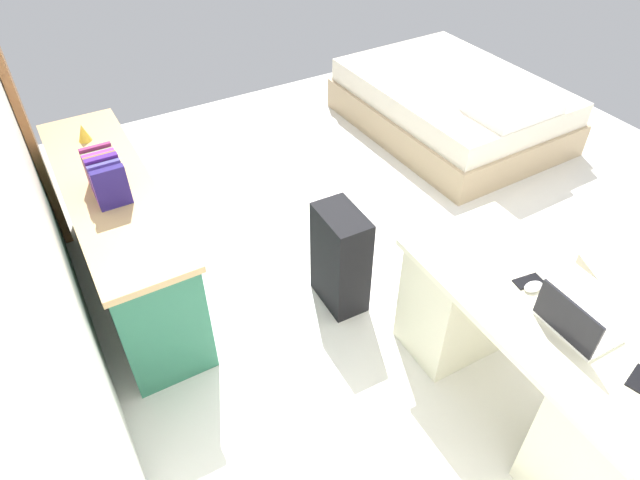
# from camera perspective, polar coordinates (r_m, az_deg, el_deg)

# --- Properties ---
(ground_plane) EXTENTS (5.58, 5.58, 0.00)m
(ground_plane) POSITION_cam_1_polar(r_m,az_deg,el_deg) (3.91, 10.08, -1.11)
(ground_plane) COLOR silver
(wall_back) EXTENTS (4.58, 0.10, 2.68)m
(wall_back) POSITION_cam_1_polar(r_m,az_deg,el_deg) (2.48, -28.91, 5.38)
(wall_back) COLOR silver
(wall_back) RESTS_ON ground_plane
(door_wooden) EXTENTS (0.88, 0.05, 2.04)m
(door_wooden) POSITION_cam_1_polar(r_m,az_deg,el_deg) (4.18, -29.31, 13.93)
(door_wooden) COLOR #936038
(door_wooden) RESTS_ON ground_plane
(desk) EXTENTS (1.45, 0.69, 0.73)m
(desk) POSITION_cam_1_polar(r_m,az_deg,el_deg) (2.94, 20.78, -11.13)
(desk) COLOR beige
(desk) RESTS_ON ground_plane
(credenza) EXTENTS (1.80, 0.48, 0.78)m
(credenza) POSITION_cam_1_polar(r_m,az_deg,el_deg) (3.57, -19.53, 0.31)
(credenza) COLOR #28664C
(credenza) RESTS_ON ground_plane
(bed) EXTENTS (1.93, 1.44, 0.58)m
(bed) POSITION_cam_1_polar(r_m,az_deg,el_deg) (5.22, 13.34, 13.29)
(bed) COLOR tan
(bed) RESTS_ON ground_plane
(suitcase_black) EXTENTS (0.37, 0.23, 0.67)m
(suitcase_black) POSITION_cam_1_polar(r_m,az_deg,el_deg) (3.30, 2.11, -1.95)
(suitcase_black) COLOR black
(suitcase_black) RESTS_ON ground_plane
(laptop) EXTENTS (0.31, 0.23, 0.21)m
(laptop) POSITION_cam_1_polar(r_m,az_deg,el_deg) (2.60, 24.59, -7.77)
(laptop) COLOR silver
(laptop) RESTS_ON desk
(computer_mouse) EXTENTS (0.06, 0.10, 0.03)m
(computer_mouse) POSITION_cam_1_polar(r_m,az_deg,el_deg) (2.74, 21.07, -4.49)
(computer_mouse) COLOR white
(computer_mouse) RESTS_ON desk
(cell_phone_near_laptop) EXTENTS (0.10, 0.15, 0.01)m
(cell_phone_near_laptop) POSITION_cam_1_polar(r_m,az_deg,el_deg) (2.58, 29.96, -12.22)
(cell_phone_near_laptop) COLOR black
(cell_phone_near_laptop) RESTS_ON desk
(cell_phone_by_mouse) EXTENTS (0.08, 0.14, 0.01)m
(cell_phone_by_mouse) POSITION_cam_1_polar(r_m,az_deg,el_deg) (2.78, 20.57, -3.98)
(cell_phone_by_mouse) COLOR black
(cell_phone_by_mouse) RESTS_ON desk
(book_row) EXTENTS (0.31, 0.17, 0.24)m
(book_row) POSITION_cam_1_polar(r_m,az_deg,el_deg) (3.21, -21.10, 6.11)
(book_row) COLOR navy
(book_row) RESTS_ON credenza
(figurine_small) EXTENTS (0.08, 0.08, 0.11)m
(figurine_small) POSITION_cam_1_polar(r_m,az_deg,el_deg) (3.79, -23.14, 10.09)
(figurine_small) COLOR gold
(figurine_small) RESTS_ON credenza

